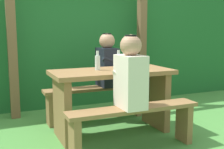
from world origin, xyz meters
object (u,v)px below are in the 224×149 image
(picnic_table, at_px, (112,91))
(bottle_right, at_px, (119,61))
(bench_near, at_px, (134,119))
(person_black_coat, at_px, (107,62))
(bottle_left, at_px, (98,62))
(bench_far, at_px, (96,96))
(drinking_glass, at_px, (126,64))
(person_white_shirt, at_px, (130,74))

(picnic_table, height_order, bottle_right, bottle_right)
(bench_near, distance_m, person_black_coat, 1.22)
(bench_near, height_order, bottle_left, bottle_left)
(person_black_coat, bearing_deg, bench_far, 178.88)
(bench_far, height_order, drinking_glass, drinking_glass)
(picnic_table, xyz_separation_m, bench_near, (0.00, -0.56, -0.19))
(person_black_coat, distance_m, drinking_glass, 0.46)
(picnic_table, xyz_separation_m, bottle_left, (-0.15, 0.06, 0.34))
(bench_near, relative_size, bench_far, 1.00)
(bench_far, distance_m, person_black_coat, 0.49)
(bench_near, relative_size, person_black_coat, 1.95)
(person_black_coat, height_order, bottle_right, person_black_coat)
(person_white_shirt, bearing_deg, bottle_left, 100.09)
(picnic_table, xyz_separation_m, person_white_shirt, (-0.05, -0.56, 0.27))
(bench_near, distance_m, bench_far, 1.12)
(bench_far, bearing_deg, drinking_glass, -64.37)
(bench_near, relative_size, bottle_left, 6.27)
(bench_near, distance_m, bottle_right, 0.77)
(bench_far, bearing_deg, bench_near, -90.00)
(bench_near, xyz_separation_m, bottle_left, (-0.15, 0.62, 0.53))
(picnic_table, distance_m, bottle_left, 0.38)
(picnic_table, xyz_separation_m, bench_far, (0.00, 0.56, -0.19))
(person_black_coat, bearing_deg, bottle_left, -123.30)
(picnic_table, distance_m, bench_near, 0.59)
(person_white_shirt, xyz_separation_m, drinking_glass, (0.27, 0.65, 0.01))
(bench_far, relative_size, bottle_right, 6.11)
(bench_near, bearing_deg, bottle_left, 104.02)
(bench_far, distance_m, drinking_glass, 0.70)
(bench_far, xyz_separation_m, person_black_coat, (0.17, -0.00, 0.46))
(person_black_coat, distance_m, bottle_right, 0.57)
(bench_far, relative_size, person_black_coat, 1.95)
(bottle_left, bearing_deg, bench_near, -75.98)
(bottle_left, bearing_deg, picnic_table, -21.64)
(picnic_table, relative_size, bottle_left, 6.27)
(person_white_shirt, bearing_deg, bench_far, 87.68)
(bench_far, xyz_separation_m, drinking_glass, (0.22, -0.46, 0.48))
(bench_far, xyz_separation_m, bottle_left, (-0.15, -0.50, 0.53))
(bench_near, bearing_deg, picnic_table, 90.00)
(person_white_shirt, distance_m, person_black_coat, 1.13)
(bench_near, distance_m, bottle_left, 0.83)
(picnic_table, bearing_deg, bottle_left, 158.36)
(bench_near, height_order, person_white_shirt, person_white_shirt)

